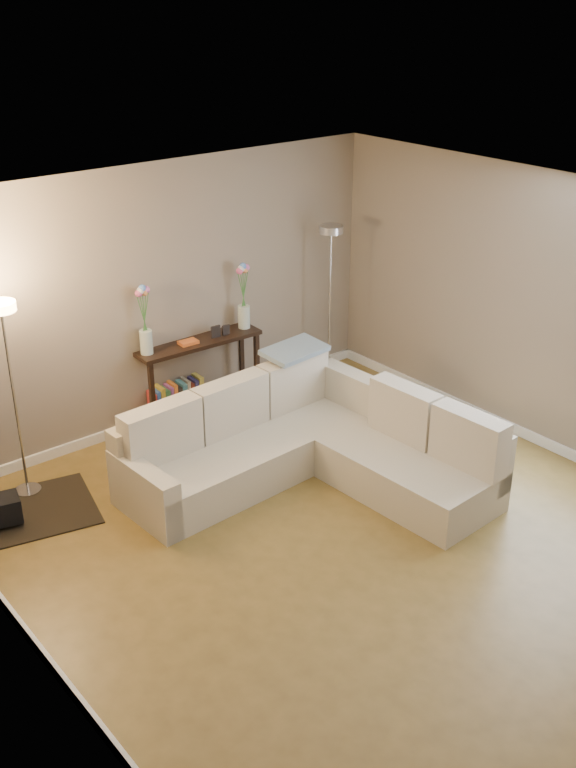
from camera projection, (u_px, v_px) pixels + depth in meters
floor at (351, 541)px, 6.86m from camera, size 5.00×5.50×0.01m
ceiling at (363, 221)px, 5.74m from camera, size 5.00×5.50×0.01m
wall_back at (160, 298)px, 8.23m from camera, size 5.00×0.02×2.60m
wall_left at (35, 518)px, 4.87m from camera, size 0.02×5.50×2.60m
wall_right at (559, 318)px, 7.73m from camera, size 0.02×5.50×2.60m
baseboard_back at (169, 414)px, 8.75m from camera, size 5.00×0.03×0.10m
baseboard_left at (64, 681)px, 5.42m from camera, size 0.03×5.50×0.10m
baseboard_right at (539, 440)px, 8.25m from camera, size 0.03×5.50×0.10m
sectional_sofa at (305, 445)px, 7.62m from camera, size 2.57×2.39×0.86m
throw_blanket at (295, 350)px, 8.03m from camera, size 0.65×0.42×0.08m
console_table at (192, 375)px, 8.64m from camera, size 1.35×0.41×0.82m
leaning_mirror at (187, 300)px, 8.49m from camera, size 0.95×0.08×0.74m
table_decor at (199, 339)px, 8.49m from camera, size 0.57×0.13×0.13m
flower_vase_left at (145, 325)px, 8.10m from camera, size 0.15×0.13×0.70m
flower_vase_right at (244, 301)px, 8.71m from camera, size 0.15×0.13×0.70m
floor_lamp_lit at (8, 362)px, 6.98m from camera, size 0.30×0.30×1.77m
floor_lamp_unlit at (330, 274)px, 9.09m from camera, size 0.26×0.26×1.77m
charcoal_rug at (24, 513)px, 7.20m from camera, size 1.32×1.10×0.02m
black_bag at (0, 510)px, 6.97m from camera, size 0.37×0.30×0.21m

